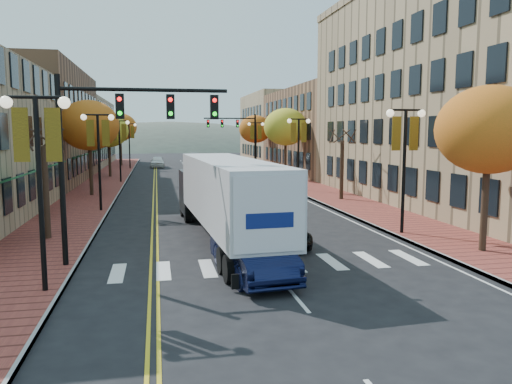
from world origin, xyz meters
TOP-DOWN VIEW (x-y plane):
  - ground at (0.00, 0.00)m, footprint 200.00×200.00m
  - sidewalk_left at (-9.00, 32.50)m, footprint 4.00×85.00m
  - sidewalk_right at (9.00, 32.50)m, footprint 4.00×85.00m
  - building_left_mid at (-17.00, 36.00)m, footprint 12.00×24.00m
  - building_left_far at (-17.00, 61.00)m, footprint 12.00×26.00m
  - building_right_near at (18.50, 16.00)m, footprint 15.00×28.00m
  - building_right_mid at (18.50, 42.00)m, footprint 15.00×24.00m
  - building_right_far at (18.50, 64.00)m, footprint 15.00×20.00m
  - tree_left_a at (-9.00, 8.00)m, footprint 0.28×0.28m
  - tree_left_b at (-9.00, 24.00)m, footprint 4.48×4.48m
  - tree_left_c at (-9.00, 40.00)m, footprint 4.16×4.16m
  - tree_left_d at (-9.00, 58.00)m, footprint 4.61×4.61m
  - tree_right_a at (9.00, 2.00)m, footprint 4.16×4.16m
  - tree_right_b at (9.00, 18.00)m, footprint 0.28×0.28m
  - tree_right_c at (9.00, 34.00)m, footprint 4.48×4.48m
  - tree_right_d at (9.00, 50.00)m, footprint 4.35×4.35m
  - lamp_left_a at (-7.50, 0.00)m, footprint 1.96×0.36m
  - lamp_left_b at (-7.50, 16.00)m, footprint 1.96×0.36m
  - lamp_left_c at (-7.50, 34.00)m, footprint 1.96×0.36m
  - lamp_left_d at (-7.50, 52.00)m, footprint 1.96×0.36m
  - lamp_right_a at (7.50, 6.00)m, footprint 1.96×0.36m
  - lamp_right_b at (7.50, 24.00)m, footprint 1.96×0.36m
  - lamp_right_c at (7.50, 42.00)m, footprint 1.96×0.36m
  - traffic_mast_near at (-5.48, 3.00)m, footprint 6.10×0.35m
  - traffic_mast_far at (5.48, 42.00)m, footprint 6.10×0.34m
  - semi_truck at (-1.12, 6.32)m, footprint 3.32×15.37m
  - navy_sedan at (-0.87, 0.78)m, footprint 2.43×5.48m
  - black_suv at (1.26, 5.09)m, footprint 2.00×4.27m
  - car_far_white at (-3.91, 54.86)m, footprint 2.06×4.70m
  - car_far_silver at (3.16, 59.27)m, footprint 2.08×4.83m
  - car_far_oncoming at (2.26, 67.57)m, footprint 2.03×4.66m

SIDE VIEW (x-z plane):
  - ground at x=0.00m, z-range 0.00..0.00m
  - sidewalk_left at x=-9.00m, z-range 0.00..0.15m
  - sidewalk_right at x=9.00m, z-range 0.00..0.15m
  - black_suv at x=1.26m, z-range 0.00..1.18m
  - car_far_silver at x=3.16m, z-range 0.00..1.39m
  - car_far_oncoming at x=2.26m, z-range 0.00..1.49m
  - car_far_white at x=-3.91m, z-range 0.00..1.58m
  - navy_sedan at x=-0.87m, z-range 0.00..1.75m
  - semi_truck at x=-1.12m, z-range 0.32..4.14m
  - tree_left_a at x=-9.00m, z-range 0.15..4.35m
  - tree_right_b at x=9.00m, z-range 0.15..4.35m
  - lamp_left_a at x=-7.50m, z-range 1.27..7.32m
  - lamp_left_b at x=-7.50m, z-range 1.27..7.32m
  - lamp_left_c at x=-7.50m, z-range 1.27..7.32m
  - lamp_left_d at x=-7.50m, z-range 1.27..7.32m
  - lamp_right_a at x=7.50m, z-range 1.27..7.32m
  - lamp_right_b at x=7.50m, z-range 1.27..7.32m
  - lamp_right_c at x=7.50m, z-range 1.27..7.32m
  - building_left_far at x=-17.00m, z-range 0.00..9.50m
  - traffic_mast_near at x=-5.48m, z-range 1.42..8.42m
  - traffic_mast_far at x=5.48m, z-range 1.42..8.42m
  - building_right_mid at x=18.50m, z-range 0.00..10.00m
  - tree_left_c at x=-9.00m, z-range 1.71..8.40m
  - tree_right_a at x=9.00m, z-range 1.71..8.40m
  - tree_right_d at x=9.00m, z-range 1.79..8.79m
  - tree_left_b at x=-9.00m, z-range 1.84..9.05m
  - tree_right_c at x=9.00m, z-range 1.84..9.05m
  - building_left_mid at x=-17.00m, z-range 0.00..11.00m
  - building_right_far at x=18.50m, z-range 0.00..11.00m
  - tree_left_d at x=-9.00m, z-range 1.89..9.31m
  - building_right_near at x=18.50m, z-range 0.00..15.00m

